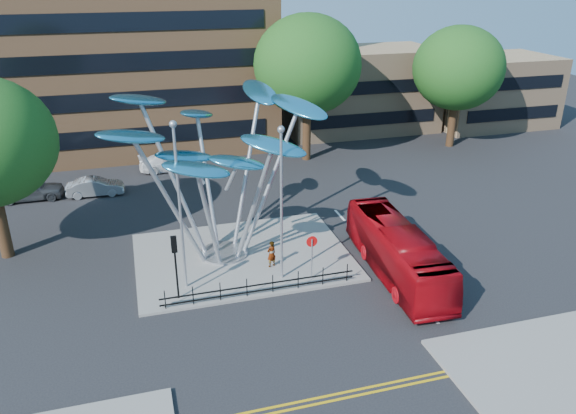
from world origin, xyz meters
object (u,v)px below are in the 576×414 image
object	(u,v)px
pedestrian	(271,254)
leaf_sculpture	(216,141)
street_lamp_right	(281,191)
tree_far	(458,68)
tree_right	(308,65)
street_lamp_left	(179,193)
no_entry_sign_island	(312,250)
parked_car_mid	(95,187)
parked_car_right	(169,162)
parked_car_left	(29,189)
traffic_light_island	(175,254)
red_bus	(397,251)

from	to	relation	value
pedestrian	leaf_sculpture	bearing A→B (deg)	-67.51
street_lamp_right	tree_far	bearing A→B (deg)	41.47
tree_right	pedestrian	size ratio (longest dim) A/B	7.91
leaf_sculpture	street_lamp_left	distance (m)	4.28
no_entry_sign_island	parked_car_mid	xyz separation A→B (m)	(-11.32, 15.81, -1.15)
leaf_sculpture	parked_car_right	xyz separation A→B (m)	(-1.61, 15.67, -6.19)
tree_far	parked_car_mid	distance (m)	32.18
street_lamp_left	no_entry_sign_island	size ratio (longest dim) A/B	3.59
pedestrian	parked_car_left	bearing A→B (deg)	-68.04
traffic_light_island	parked_car_right	xyz separation A→B (m)	(1.32, 19.85, -1.93)
street_lamp_left	traffic_light_island	xyz separation A→B (m)	(-0.50, -1.00, -2.74)
red_bus	parked_car_left	bearing A→B (deg)	143.76
tree_far	leaf_sculpture	xyz separation A→B (m)	(-24.07, -15.32, -0.23)
parked_car_left	parked_car_right	bearing A→B (deg)	-70.04
tree_far	leaf_sculpture	world-z (taller)	tree_far
tree_right	traffic_light_island	distance (m)	24.06
street_lamp_left	street_lamp_right	distance (m)	5.03
tree_right	tree_far	world-z (taller)	tree_right
parked_car_mid	no_entry_sign_island	bearing A→B (deg)	-142.71
tree_right	pedestrian	xyz separation A→B (m)	(-7.72, -17.69, -7.12)
no_entry_sign_island	parked_car_right	xyz separation A→B (m)	(-5.68, 19.83, -1.13)
leaf_sculpture	parked_car_mid	world-z (taller)	leaf_sculpture
tree_right	parked_car_left	xyz separation A→B (m)	(-21.82, -3.22, -7.24)
tree_right	street_lamp_right	distance (m)	20.64
leaf_sculpture	parked_car_right	distance (m)	16.92
pedestrian	parked_car_left	size ratio (longest dim) A/B	0.33
street_lamp_left	parked_car_mid	xyz separation A→B (m)	(-4.82, 14.83, -4.69)
leaf_sculpture	parked_car_mid	xyz separation A→B (m)	(-7.25, 11.65, -6.21)
tree_right	no_entry_sign_island	size ratio (longest dim) A/B	4.94
tree_right	parked_car_left	distance (m)	23.21
street_lamp_left	parked_car_mid	distance (m)	16.28
tree_right	tree_far	xyz separation A→B (m)	(14.00, 0.00, -0.93)
parked_car_mid	parked_car_right	xyz separation A→B (m)	(5.64, 4.02, 0.02)
parked_car_left	street_lamp_left	bearing A→B (deg)	-148.06
tree_far	street_lamp_right	distance (m)	28.76
street_lamp_right	no_entry_sign_island	distance (m)	3.64
street_lamp_left	parked_car_right	world-z (taller)	street_lamp_left
tree_far	traffic_light_island	size ratio (longest dim) A/B	3.16
traffic_light_island	parked_car_right	size ratio (longest dim) A/B	0.73
tree_right	leaf_sculpture	world-z (taller)	tree_right
leaf_sculpture	red_bus	size ratio (longest dim) A/B	1.27
tree_far	tree_right	bearing A→B (deg)	-180.00
traffic_light_island	parked_car_left	distance (m)	18.60
tree_far	pedestrian	xyz separation A→B (m)	(-21.72, -17.69, -6.19)
traffic_light_island	pedestrian	world-z (taller)	traffic_light_island
leaf_sculpture	street_lamp_right	distance (m)	4.83
leaf_sculpture	no_entry_sign_island	size ratio (longest dim) A/B	5.19
tree_right	parked_car_mid	world-z (taller)	tree_right
no_entry_sign_island	parked_car_left	world-z (taller)	no_entry_sign_island
street_lamp_left	red_bus	distance (m)	11.90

